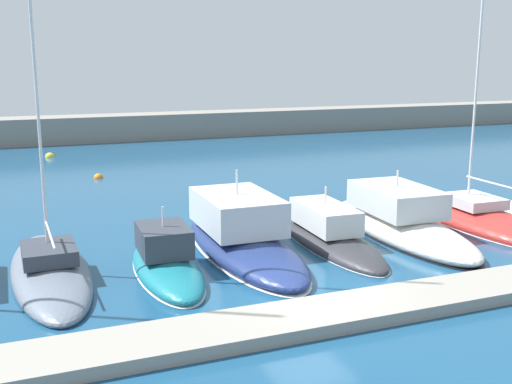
{
  "coord_description": "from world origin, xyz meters",
  "views": [
    {
      "loc": [
        -8.4,
        -16.48,
        7.37
      ],
      "look_at": [
        0.65,
        6.06,
        2.14
      ],
      "focal_mm": 43.77,
      "sensor_mm": 36.0,
      "label": 1
    }
  ],
  "objects_px": {
    "mooring_buoy_yellow": "(50,157)",
    "motorboat_ivory_seventh": "(399,222)",
    "sailboat_slate_third": "(50,270)",
    "motorboat_teal_fourth": "(166,263)",
    "sailboat_red_eighth": "(475,218)",
    "motorboat_navy_fifth": "(241,236)",
    "motorboat_charcoal_sixth": "(328,236)",
    "mooring_buoy_orange": "(98,178)"
  },
  "relations": [
    {
      "from": "sailboat_slate_third",
      "to": "motorboat_teal_fourth",
      "type": "height_order",
      "value": "sailboat_slate_third"
    },
    {
      "from": "sailboat_slate_third",
      "to": "motorboat_ivory_seventh",
      "type": "height_order",
      "value": "sailboat_slate_third"
    },
    {
      "from": "sailboat_red_eighth",
      "to": "mooring_buoy_yellow",
      "type": "xyz_separation_m",
      "value": [
        -16.62,
        27.49,
        -0.23
      ]
    },
    {
      "from": "motorboat_teal_fourth",
      "to": "motorboat_ivory_seventh",
      "type": "distance_m",
      "value": 10.52
    },
    {
      "from": "sailboat_red_eighth",
      "to": "mooring_buoy_yellow",
      "type": "height_order",
      "value": "sailboat_red_eighth"
    },
    {
      "from": "sailboat_slate_third",
      "to": "motorboat_charcoal_sixth",
      "type": "height_order",
      "value": "sailboat_slate_third"
    },
    {
      "from": "mooring_buoy_orange",
      "to": "mooring_buoy_yellow",
      "type": "bearing_deg",
      "value": 102.55
    },
    {
      "from": "motorboat_charcoal_sixth",
      "to": "motorboat_ivory_seventh",
      "type": "xyz_separation_m",
      "value": [
        3.52,
        0.19,
        0.2
      ]
    },
    {
      "from": "motorboat_ivory_seventh",
      "to": "mooring_buoy_orange",
      "type": "xyz_separation_m",
      "value": [
        -10.16,
        17.66,
        -0.53
      ]
    },
    {
      "from": "sailboat_slate_third",
      "to": "mooring_buoy_orange",
      "type": "xyz_separation_m",
      "value": [
        4.1,
        17.72,
        -0.23
      ]
    },
    {
      "from": "motorboat_navy_fifth",
      "to": "sailboat_red_eighth",
      "type": "relative_size",
      "value": 0.55
    },
    {
      "from": "motorboat_charcoal_sixth",
      "to": "motorboat_navy_fifth",
      "type": "bearing_deg",
      "value": 85.08
    },
    {
      "from": "motorboat_navy_fifth",
      "to": "mooring_buoy_yellow",
      "type": "xyz_separation_m",
      "value": [
        -5.28,
        27.37,
        -0.6
      ]
    },
    {
      "from": "sailboat_slate_third",
      "to": "motorboat_charcoal_sixth",
      "type": "bearing_deg",
      "value": -91.32
    },
    {
      "from": "sailboat_red_eighth",
      "to": "mooring_buoy_yellow",
      "type": "distance_m",
      "value": 32.12
    },
    {
      "from": "motorboat_ivory_seventh",
      "to": "mooring_buoy_yellow",
      "type": "bearing_deg",
      "value": 26.74
    },
    {
      "from": "motorboat_ivory_seventh",
      "to": "motorboat_charcoal_sixth",
      "type": "bearing_deg",
      "value": 95.74
    },
    {
      "from": "motorboat_charcoal_sixth",
      "to": "mooring_buoy_yellow",
      "type": "height_order",
      "value": "motorboat_charcoal_sixth"
    },
    {
      "from": "motorboat_ivory_seventh",
      "to": "sailboat_red_eighth",
      "type": "relative_size",
      "value": 0.56
    },
    {
      "from": "sailboat_slate_third",
      "to": "motorboat_navy_fifth",
      "type": "bearing_deg",
      "value": -88.03
    },
    {
      "from": "sailboat_slate_third",
      "to": "motorboat_teal_fourth",
      "type": "xyz_separation_m",
      "value": [
        3.81,
        -1.1,
        0.14
      ]
    },
    {
      "from": "sailboat_red_eighth",
      "to": "motorboat_ivory_seventh",
      "type": "bearing_deg",
      "value": 93.73
    },
    {
      "from": "motorboat_charcoal_sixth",
      "to": "motorboat_ivory_seventh",
      "type": "relative_size",
      "value": 0.82
    },
    {
      "from": "motorboat_teal_fourth",
      "to": "motorboat_ivory_seventh",
      "type": "relative_size",
      "value": 0.67
    },
    {
      "from": "motorboat_ivory_seventh",
      "to": "sailboat_slate_third",
      "type": "bearing_deg",
      "value": 92.84
    },
    {
      "from": "motorboat_teal_fourth",
      "to": "mooring_buoy_orange",
      "type": "bearing_deg",
      "value": 1.6
    },
    {
      "from": "motorboat_teal_fourth",
      "to": "mooring_buoy_yellow",
      "type": "distance_m",
      "value": 28.86
    },
    {
      "from": "motorboat_teal_fourth",
      "to": "motorboat_charcoal_sixth",
      "type": "relative_size",
      "value": 0.81
    },
    {
      "from": "sailboat_red_eighth",
      "to": "motorboat_navy_fifth",
      "type": "bearing_deg",
      "value": 91.17
    },
    {
      "from": "sailboat_slate_third",
      "to": "motorboat_charcoal_sixth",
      "type": "relative_size",
      "value": 2.12
    },
    {
      "from": "motorboat_teal_fourth",
      "to": "sailboat_slate_third",
      "type": "bearing_deg",
      "value": 76.35
    },
    {
      "from": "motorboat_teal_fourth",
      "to": "motorboat_charcoal_sixth",
      "type": "distance_m",
      "value": 7.01
    },
    {
      "from": "motorboat_navy_fifth",
      "to": "motorboat_teal_fourth",
      "type": "bearing_deg",
      "value": 113.82
    },
    {
      "from": "motorboat_teal_fourth",
      "to": "motorboat_navy_fifth",
      "type": "distance_m",
      "value": 3.65
    },
    {
      "from": "mooring_buoy_yellow",
      "to": "motorboat_ivory_seventh",
      "type": "bearing_deg",
      "value": -65.86
    },
    {
      "from": "motorboat_charcoal_sixth",
      "to": "sailboat_red_eighth",
      "type": "height_order",
      "value": "sailboat_red_eighth"
    },
    {
      "from": "sailboat_red_eighth",
      "to": "sailboat_slate_third",
      "type": "bearing_deg",
      "value": 92.4
    },
    {
      "from": "sailboat_slate_third",
      "to": "sailboat_red_eighth",
      "type": "xyz_separation_m",
      "value": [
        18.5,
        0.2,
        0.01
      ]
    },
    {
      "from": "sailboat_slate_third",
      "to": "motorboat_ivory_seventh",
      "type": "xyz_separation_m",
      "value": [
        14.27,
        0.06,
        0.3
      ]
    },
    {
      "from": "mooring_buoy_yellow",
      "to": "mooring_buoy_orange",
      "type": "xyz_separation_m",
      "value": [
        2.22,
        -9.98,
        0.0
      ]
    },
    {
      "from": "motorboat_ivory_seventh",
      "to": "sailboat_red_eighth",
      "type": "bearing_deg",
      "value": -85.44
    },
    {
      "from": "motorboat_navy_fifth",
      "to": "mooring_buoy_orange",
      "type": "distance_m",
      "value": 17.67
    }
  ]
}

